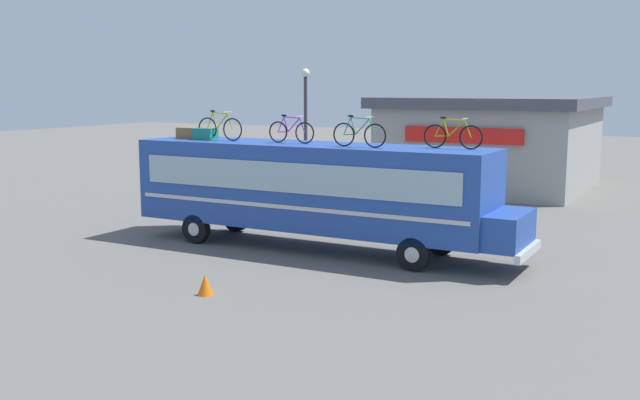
% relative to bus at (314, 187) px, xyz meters
% --- Properties ---
extents(ground_plane, '(120.00, 120.00, 0.00)m').
position_rel_bus_xyz_m(ground_plane, '(-0.17, 0.00, -1.95)').
color(ground_plane, '#605E59').
extents(bus, '(12.65, 2.58, 3.28)m').
position_rel_bus_xyz_m(bus, '(0.00, 0.00, 0.00)').
color(bus, '#23479E').
rests_on(bus, ground).
extents(luggage_bag_1, '(0.70, 0.53, 0.38)m').
position_rel_bus_xyz_m(luggage_bag_1, '(-4.85, -0.01, 1.52)').
color(luggage_bag_1, olive).
rests_on(luggage_bag_1, bus).
extents(luggage_bag_2, '(0.73, 0.47, 0.38)m').
position_rel_bus_xyz_m(luggage_bag_2, '(-4.01, -0.19, 1.52)').
color(luggage_bag_2, '#1E7F66').
rests_on(luggage_bag_2, bus).
extents(rooftop_bicycle_1, '(1.74, 0.44, 0.98)m').
position_rel_bus_xyz_m(rooftop_bicycle_1, '(-3.42, -0.20, 1.74)').
color(rooftop_bicycle_1, black).
rests_on(rooftop_bicycle_1, bus).
extents(rooftop_bicycle_2, '(1.63, 0.44, 0.88)m').
position_rel_bus_xyz_m(rooftop_bicycle_2, '(-0.78, -0.07, 1.70)').
color(rooftop_bicycle_2, black).
rests_on(rooftop_bicycle_2, bus).
extents(rooftop_bicycle_3, '(1.70, 0.44, 0.93)m').
position_rel_bus_xyz_m(rooftop_bicycle_3, '(1.74, -0.43, 1.72)').
color(rooftop_bicycle_3, black).
rests_on(rooftop_bicycle_3, bus).
extents(rooftop_bicycle_4, '(1.73, 0.44, 0.90)m').
position_rel_bus_xyz_m(rooftop_bicycle_4, '(4.29, 0.35, 1.71)').
color(rooftop_bicycle_4, black).
rests_on(rooftop_bicycle_4, bus).
extents(roadside_building, '(9.73, 10.40, 4.51)m').
position_rel_bus_xyz_m(roadside_building, '(0.82, 16.92, 0.34)').
color(roadside_building, '#9E9E99').
rests_on(roadside_building, ground).
extents(traffic_cone, '(0.38, 0.38, 0.52)m').
position_rel_bus_xyz_m(traffic_cone, '(0.20, -5.79, -1.69)').
color(traffic_cone, orange).
rests_on(traffic_cone, ground).
extents(street_lamp, '(0.33, 0.33, 5.71)m').
position_rel_bus_xyz_m(street_lamp, '(-3.48, 5.51, 1.48)').
color(street_lamp, '#38383D').
rests_on(street_lamp, ground).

